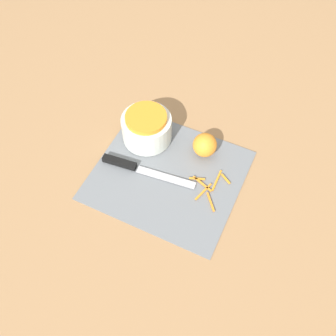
% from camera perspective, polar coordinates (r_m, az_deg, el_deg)
% --- Properties ---
extents(ground_plane, '(4.00, 4.00, 0.00)m').
position_cam_1_polar(ground_plane, '(1.09, 0.00, -1.06)').
color(ground_plane, '#9E754C').
extents(cutting_board, '(0.40, 0.36, 0.01)m').
position_cam_1_polar(cutting_board, '(1.09, 0.00, -0.97)').
color(cutting_board, slate).
rests_on(cutting_board, ground_plane).
extents(bowl_speckled, '(0.14, 0.14, 0.09)m').
position_cam_1_polar(bowl_speckled, '(1.13, -3.11, 5.94)').
color(bowl_speckled, silver).
rests_on(bowl_speckled, cutting_board).
extents(knife, '(0.27, 0.05, 0.02)m').
position_cam_1_polar(knife, '(1.10, -5.39, 0.30)').
color(knife, black).
rests_on(knife, cutting_board).
extents(orange_left, '(0.07, 0.07, 0.07)m').
position_cam_1_polar(orange_left, '(1.10, 5.37, 3.35)').
color(orange_left, orange).
rests_on(orange_left, cutting_board).
extents(peel_pile, '(0.11, 0.13, 0.00)m').
position_cam_1_polar(peel_pile, '(1.07, 5.94, -2.67)').
color(peel_pile, orange).
rests_on(peel_pile, cutting_board).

